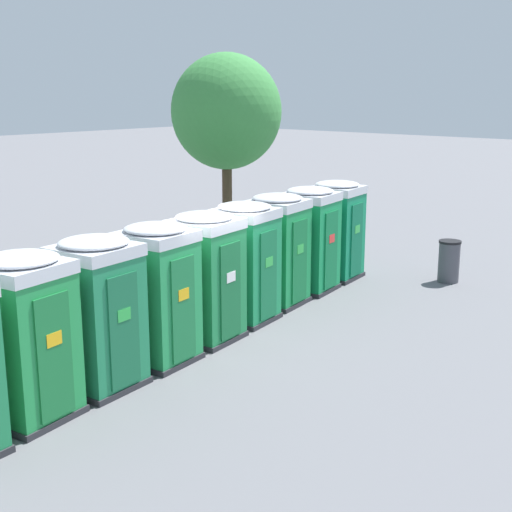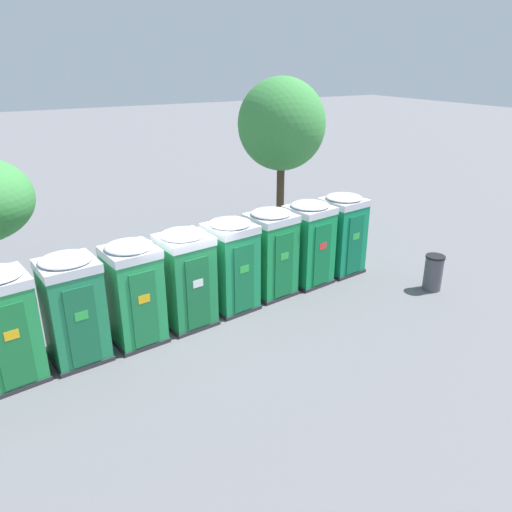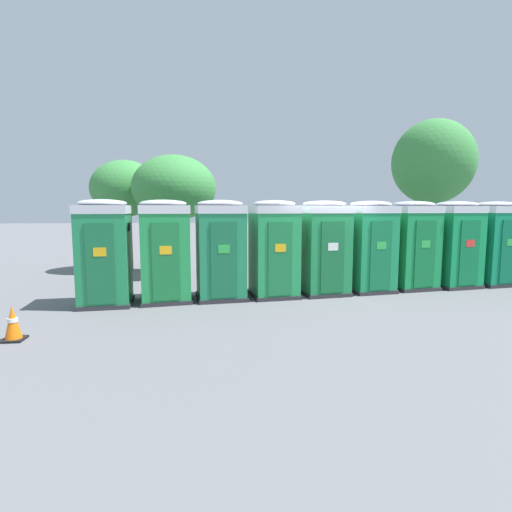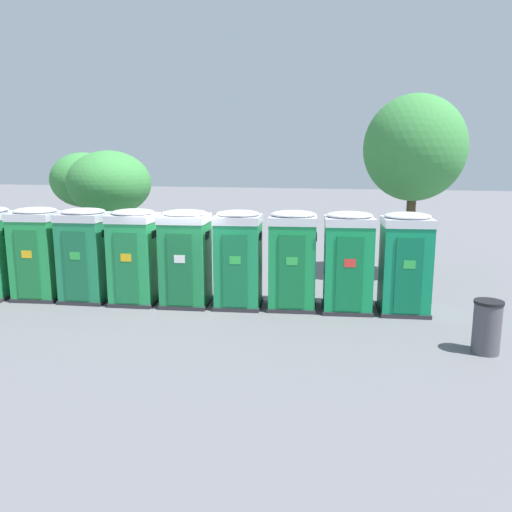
{
  "view_description": "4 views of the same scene",
  "coord_description": "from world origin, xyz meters",
  "px_view_note": "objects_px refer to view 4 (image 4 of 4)",
  "views": [
    {
      "loc": [
        -9.46,
        -9.74,
        4.82
      ],
      "look_at": [
        1.88,
        -0.03,
        1.31
      ],
      "focal_mm": 50.0,
      "sensor_mm": 36.0,
      "label": 1
    },
    {
      "loc": [
        -4.05,
        -11.16,
        6.48
      ],
      "look_at": [
        2.26,
        0.01,
        1.32
      ],
      "focal_mm": 35.0,
      "sensor_mm": 36.0,
      "label": 2
    },
    {
      "loc": [
        -3.0,
        -10.81,
        2.3
      ],
      "look_at": [
        -1.82,
        -0.49,
        1.09
      ],
      "focal_mm": 28.0,
      "sensor_mm": 36.0,
      "label": 3
    },
    {
      "loc": [
        5.11,
        -12.29,
        3.74
      ],
      "look_at": [
        1.88,
        -0.03,
        1.35
      ],
      "focal_mm": 35.0,
      "sensor_mm": 36.0,
      "label": 4
    }
  ],
  "objects_px": {
    "portapotty_2": "(86,254)",
    "street_tree_2": "(84,181)",
    "street_tree_0": "(414,149)",
    "portapotty_7": "(348,261)",
    "trash_can": "(487,327)",
    "street_tree_1": "(109,184)",
    "portapotty_3": "(135,256)",
    "portapotty_4": "(186,257)",
    "portapotty_8": "(405,263)",
    "portapotty_1": "(39,253)",
    "portapotty_6": "(293,259)",
    "portapotty_5": "(238,258)"
  },
  "relations": [
    {
      "from": "portapotty_2",
      "to": "portapotty_4",
      "type": "bearing_deg",
      "value": 5.83
    },
    {
      "from": "portapotty_7",
      "to": "street_tree_2",
      "type": "distance_m",
      "value": 11.35
    },
    {
      "from": "portapotty_1",
      "to": "street_tree_2",
      "type": "height_order",
      "value": "street_tree_2"
    },
    {
      "from": "portapotty_6",
      "to": "portapotty_8",
      "type": "bearing_deg",
      "value": 5.97
    },
    {
      "from": "portapotty_8",
      "to": "trash_can",
      "type": "distance_m",
      "value": 2.97
    },
    {
      "from": "portapotty_4",
      "to": "trash_can",
      "type": "relative_size",
      "value": 2.37
    },
    {
      "from": "portapotty_5",
      "to": "street_tree_2",
      "type": "relative_size",
      "value": 0.62
    },
    {
      "from": "portapotty_5",
      "to": "portapotty_3",
      "type": "bearing_deg",
      "value": -172.18
    },
    {
      "from": "portapotty_2",
      "to": "portapotty_5",
      "type": "height_order",
      "value": "same"
    },
    {
      "from": "portapotty_2",
      "to": "street_tree_2",
      "type": "bearing_deg",
      "value": 122.89
    },
    {
      "from": "portapotty_2",
      "to": "street_tree_2",
      "type": "distance_m",
      "value": 6.46
    },
    {
      "from": "street_tree_2",
      "to": "trash_can",
      "type": "bearing_deg",
      "value": -26.57
    },
    {
      "from": "portapotty_2",
      "to": "street_tree_1",
      "type": "relative_size",
      "value": 0.61
    },
    {
      "from": "portapotty_7",
      "to": "portapotty_8",
      "type": "relative_size",
      "value": 1.0
    },
    {
      "from": "portapotty_8",
      "to": "street_tree_2",
      "type": "height_order",
      "value": "street_tree_2"
    },
    {
      "from": "portapotty_3",
      "to": "street_tree_0",
      "type": "xyz_separation_m",
      "value": [
        7.2,
        4.98,
        2.88
      ]
    },
    {
      "from": "street_tree_0",
      "to": "street_tree_1",
      "type": "xyz_separation_m",
      "value": [
        -10.06,
        -1.28,
        -1.14
      ]
    },
    {
      "from": "portapotty_4",
      "to": "portapotty_6",
      "type": "xyz_separation_m",
      "value": [
        2.77,
        0.46,
        -0.0
      ]
    },
    {
      "from": "portapotty_2",
      "to": "portapotty_7",
      "type": "distance_m",
      "value": 7.01
    },
    {
      "from": "street_tree_2",
      "to": "trash_can",
      "type": "relative_size",
      "value": 3.83
    },
    {
      "from": "trash_can",
      "to": "street_tree_1",
      "type": "bearing_deg",
      "value": 155.26
    },
    {
      "from": "portapotty_1",
      "to": "portapotty_4",
      "type": "relative_size",
      "value": 1.0
    },
    {
      "from": "portapotty_3",
      "to": "portapotty_8",
      "type": "bearing_deg",
      "value": 7.51
    },
    {
      "from": "portapotty_3",
      "to": "portapotty_4",
      "type": "bearing_deg",
      "value": 6.89
    },
    {
      "from": "street_tree_0",
      "to": "portapotty_7",
      "type": "bearing_deg",
      "value": -111.16
    },
    {
      "from": "portapotty_4",
      "to": "portapotty_8",
      "type": "relative_size",
      "value": 1.0
    },
    {
      "from": "portapotty_3",
      "to": "portapotty_2",
      "type": "bearing_deg",
      "value": -175.23
    },
    {
      "from": "portapotty_4",
      "to": "portapotty_6",
      "type": "bearing_deg",
      "value": 9.35
    },
    {
      "from": "portapotty_5",
      "to": "street_tree_2",
      "type": "height_order",
      "value": "street_tree_2"
    },
    {
      "from": "portapotty_6",
      "to": "portapotty_7",
      "type": "height_order",
      "value": "same"
    },
    {
      "from": "portapotty_1",
      "to": "portapotty_4",
      "type": "distance_m",
      "value": 4.21
    },
    {
      "from": "portapotty_3",
      "to": "portapotty_5",
      "type": "xyz_separation_m",
      "value": [
        2.78,
        0.38,
        -0.0
      ]
    },
    {
      "from": "portapotty_4",
      "to": "portapotty_8",
      "type": "distance_m",
      "value": 5.61
    },
    {
      "from": "portapotty_8",
      "to": "portapotty_5",
      "type": "bearing_deg",
      "value": -172.7
    },
    {
      "from": "portapotty_8",
      "to": "trash_can",
      "type": "xyz_separation_m",
      "value": [
        1.53,
        -2.44,
        -0.74
      ]
    },
    {
      "from": "portapotty_3",
      "to": "trash_can",
      "type": "relative_size",
      "value": 2.37
    },
    {
      "from": "portapotty_2",
      "to": "street_tree_1",
      "type": "height_order",
      "value": "street_tree_1"
    },
    {
      "from": "portapotty_1",
      "to": "portapotty_6",
      "type": "bearing_deg",
      "value": 7.15
    },
    {
      "from": "portapotty_1",
      "to": "portapotty_3",
      "type": "relative_size",
      "value": 1.0
    },
    {
      "from": "portapotty_7",
      "to": "street_tree_0",
      "type": "xyz_separation_m",
      "value": [
        1.64,
        4.24,
        2.88
      ]
    },
    {
      "from": "street_tree_2",
      "to": "portapotty_7",
      "type": "bearing_deg",
      "value": -22.87
    },
    {
      "from": "portapotty_4",
      "to": "street_tree_2",
      "type": "relative_size",
      "value": 0.62
    },
    {
      "from": "portapotty_6",
      "to": "street_tree_1",
      "type": "distance_m",
      "value": 7.86
    },
    {
      "from": "portapotty_7",
      "to": "street_tree_0",
      "type": "distance_m",
      "value": 5.38
    },
    {
      "from": "portapotty_7",
      "to": "trash_can",
      "type": "relative_size",
      "value": 2.37
    },
    {
      "from": "portapotty_4",
      "to": "street_tree_0",
      "type": "relative_size",
      "value": 0.43
    },
    {
      "from": "portapotty_7",
      "to": "street_tree_1",
      "type": "bearing_deg",
      "value": 160.65
    },
    {
      "from": "street_tree_2",
      "to": "portapotty_8",
      "type": "bearing_deg",
      "value": -19.65
    },
    {
      "from": "street_tree_0",
      "to": "street_tree_1",
      "type": "height_order",
      "value": "street_tree_0"
    },
    {
      "from": "portapotty_5",
      "to": "portapotty_7",
      "type": "xyz_separation_m",
      "value": [
        2.78,
        0.36,
        -0.0
      ]
    }
  ]
}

